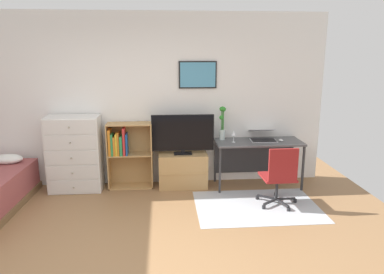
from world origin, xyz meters
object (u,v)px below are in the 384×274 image
Objects in this scene: bookshelf at (126,151)px; laptop at (263,136)px; television at (183,134)px; computer_mouse at (281,140)px; office_chair at (280,175)px; wine_glass at (234,134)px; dresser at (75,154)px; tv_stand at (183,170)px; bamboo_vase at (222,121)px; desk at (257,148)px.

bookshelf reaches higher than laptop.
television is 1.54m from computer_mouse.
office_chair is 8.27× the size of computer_mouse.
wine_glass is at bearing -5.96° from bookshelf.
tv_stand is (1.65, 0.02, -0.31)m from dresser.
bamboo_vase is (1.52, 0.01, 0.44)m from bookshelf.
desk is 0.71m from bamboo_vase.
dresser is at bearing 179.74° from television.
bookshelf is at bearing -177.70° from laptop.
office_chair is at bearing -34.32° from tv_stand.
wine_glass is at bearing -2.48° from dresser.
dresser is 1.68m from tv_stand.
dresser reaches higher than wine_glass.
office_chair is (2.17, -0.93, -0.14)m from bookshelf.
television is 1.82× the size of bamboo_vase.
desk is (1.18, 0.02, -0.25)m from television.
office_chair is 0.85m from computer_mouse.
laptop is (2.16, -0.05, 0.21)m from bookshelf.
bookshelf is 2.27× the size of laptop.
office_chair is (1.28, -0.87, 0.19)m from tv_stand.
laptop is at bearing -5.58° from bamboo_vase.
laptop is (1.27, 0.00, 0.54)m from tv_stand.
tv_stand is 1.43× the size of bamboo_vase.
office_chair is at bearing -108.12° from computer_mouse.
tv_stand is at bearing 0.52° from dresser.
tv_stand is (0.89, -0.05, -0.32)m from bookshelf.
bookshelf is at bearing 175.11° from television.
television is at bearing 176.58° from computer_mouse.
television reaches higher than tv_stand.
tv_stand is 0.88× the size of office_chair.
dresser is 3.19m from computer_mouse.
laptop is at bearing 3.52° from desk.
computer_mouse is (3.18, -0.10, 0.18)m from dresser.
dresser is 2.19× the size of bamboo_vase.
television is at bearing -4.89° from bookshelf.
office_chair is 0.94m from laptop.
tv_stand is at bearing -174.17° from bamboo_vase.
dresser is 6.45× the size of wine_glass.
bookshelf is at bearing -179.61° from bamboo_vase.
laptop is at bearing 156.30° from computer_mouse.
computer_mouse reaches higher than tv_stand.
computer_mouse is at bearing -3.42° from television.
bookshelf is at bearing 174.04° from wine_glass.
television is at bearing 145.31° from office_chair.
bookshelf is at bearing 176.55° from tv_stand.
bamboo_vase is at bearing 7.85° from television.
desk is (1.18, -0.00, 0.33)m from tv_stand.
computer_mouse reaches higher than desk.
tv_stand is at bearing 90.00° from television.
dresser is at bearing -179.48° from tv_stand.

